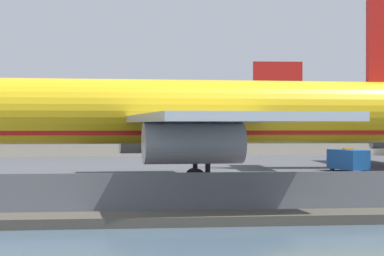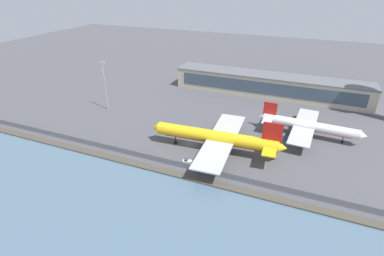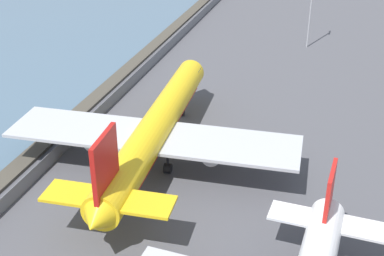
{
  "view_description": "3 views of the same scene",
  "coord_description": "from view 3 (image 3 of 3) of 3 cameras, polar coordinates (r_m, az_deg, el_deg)",
  "views": [
    {
      "loc": [
        7.04,
        -57.41,
        4.91
      ],
      "look_at": [
        14.03,
        2.52,
        4.67
      ],
      "focal_mm": 70.0,
      "sensor_mm": 36.0,
      "label": 1
    },
    {
      "loc": [
        40.61,
        -94.06,
        59.54
      ],
      "look_at": [
        -0.52,
        4.61,
        4.78
      ],
      "focal_mm": 28.0,
      "sensor_mm": 36.0,
      "label": 2
    },
    {
      "loc": [
        78.77,
        25.28,
        43.45
      ],
      "look_at": [
        3.15,
        2.36,
        2.07
      ],
      "focal_mm": 50.0,
      "sensor_mm": 36.0,
      "label": 3
    }
  ],
  "objects": [
    {
      "name": "ground_plane",
      "position": [
        93.44,
        -0.83,
        -0.07
      ],
      "size": [
        500.0,
        500.0,
        0.0
      ],
      "primitive_type": "plane",
      "color": "#4C4C51"
    },
    {
      "name": "shoreline_seawall",
      "position": [
        100.83,
        -12.01,
        1.63
      ],
      "size": [
        320.0,
        3.0,
        0.5
      ],
      "color": "#474238",
      "rests_on": "ground"
    },
    {
      "name": "baggage_tug",
      "position": [
        93.44,
        -9.39,
        0.09
      ],
      "size": [
        3.48,
        2.3,
        1.8
      ],
      "color": "white",
      "rests_on": "ground"
    },
    {
      "name": "perimeter_fence",
      "position": [
        98.49,
        -9.74,
        1.77
      ],
      "size": [
        280.0,
        0.1,
        2.26
      ],
      "color": "slate",
      "rests_on": "ground"
    },
    {
      "name": "cargo_jet_yellow",
      "position": [
        81.06,
        -3.94,
        -0.16
      ],
      "size": [
        51.75,
        44.46,
        15.01
      ],
      "color": "yellow",
      "rests_on": "ground"
    }
  ]
}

